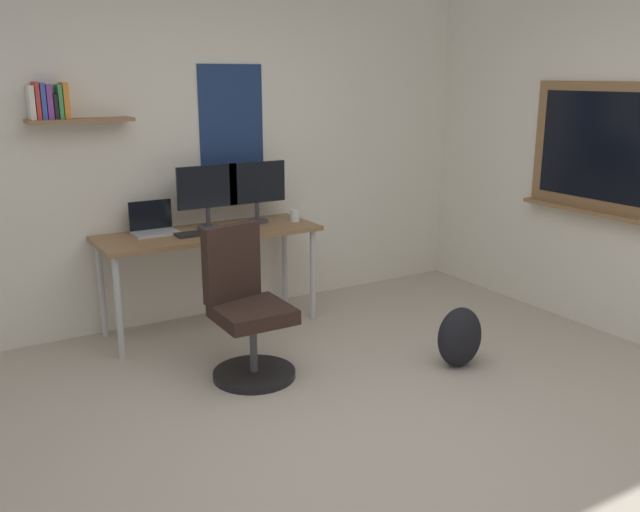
# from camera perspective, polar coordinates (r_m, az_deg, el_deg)

# --- Properties ---
(ground_plane) EXTENTS (5.20, 5.20, 0.00)m
(ground_plane) POSITION_cam_1_polar(r_m,az_deg,el_deg) (3.58, 5.12, -16.10)
(ground_plane) COLOR #ADA393
(ground_plane) RESTS_ON ground
(wall_back) EXTENTS (5.00, 0.30, 2.60)m
(wall_back) POSITION_cam_1_polar(r_m,az_deg,el_deg) (5.27, -10.57, 8.84)
(wall_back) COLOR silver
(wall_back) RESTS_ON ground
(desk) EXTENTS (1.60, 0.58, 0.74)m
(desk) POSITION_cam_1_polar(r_m,az_deg,el_deg) (5.02, -9.28, 1.25)
(desk) COLOR olive
(desk) RESTS_ON ground
(office_chair) EXTENTS (0.52, 0.53, 0.95)m
(office_chair) POSITION_cam_1_polar(r_m,az_deg,el_deg) (4.26, -6.19, -4.80)
(office_chair) COLOR black
(office_chair) RESTS_ON ground
(laptop) EXTENTS (0.31, 0.21, 0.23)m
(laptop) POSITION_cam_1_polar(r_m,az_deg,el_deg) (5.00, -13.78, 2.49)
(laptop) COLOR #ADAFB5
(laptop) RESTS_ON desk
(monitor_primary) EXTENTS (0.46, 0.17, 0.46)m
(monitor_primary) POSITION_cam_1_polar(r_m,az_deg,el_deg) (5.05, -9.41, 5.32)
(monitor_primary) COLOR #38383D
(monitor_primary) RESTS_ON desk
(monitor_secondary) EXTENTS (0.46, 0.17, 0.46)m
(monitor_secondary) POSITION_cam_1_polar(r_m,az_deg,el_deg) (5.21, -5.30, 5.75)
(monitor_secondary) COLOR #38383D
(monitor_secondary) RESTS_ON desk
(keyboard) EXTENTS (0.37, 0.13, 0.02)m
(keyboard) POSITION_cam_1_polar(r_m,az_deg,el_deg) (4.90, -9.88, 1.92)
(keyboard) COLOR black
(keyboard) RESTS_ON desk
(computer_mouse) EXTENTS (0.10, 0.06, 0.03)m
(computer_mouse) POSITION_cam_1_polar(r_m,az_deg,el_deg) (5.01, -6.89, 2.38)
(computer_mouse) COLOR #262628
(computer_mouse) RESTS_ON desk
(coffee_mug) EXTENTS (0.08, 0.08, 0.09)m
(coffee_mug) POSITION_cam_1_polar(r_m,az_deg,el_deg) (5.26, -2.13, 3.42)
(coffee_mug) COLOR silver
(coffee_mug) RESTS_ON desk
(backpack) EXTENTS (0.32, 0.22, 0.40)m
(backpack) POSITION_cam_1_polar(r_m,az_deg,el_deg) (4.52, 11.63, -6.67)
(backpack) COLOR black
(backpack) RESTS_ON ground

